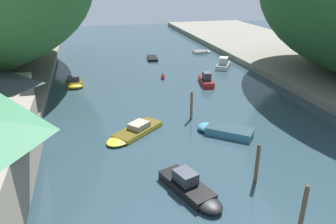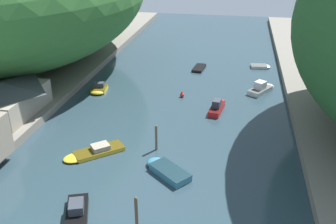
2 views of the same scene
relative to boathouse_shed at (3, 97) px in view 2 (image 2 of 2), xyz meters
name	(u,v)px [view 2 (image 2 of 2)]	position (x,y,z in m)	size (l,w,h in m)	color
water_surface	(170,118)	(19.50, 4.27, -3.00)	(130.00, 130.00, 0.00)	#283D47
boathouse_shed	(3,97)	(0.00, 0.00, 0.00)	(8.07, 10.27, 3.91)	gray
boat_far_right_bank	(94,152)	(13.27, -5.53, -2.72)	(6.09, 5.61, 0.89)	gold
boat_small_dinghy	(217,106)	(25.10, 7.64, -2.49)	(2.08, 5.28, 1.67)	red
boat_open_rowboat	(262,88)	(30.96, 15.04, -2.49)	(4.30, 5.33, 1.72)	white
boat_moored_right	(77,218)	(15.61, -15.33, -2.57)	(3.40, 5.76, 1.37)	black
boat_navy_launch	(99,89)	(7.88, 10.58, -2.61)	(2.40, 3.51, 1.26)	gold
boat_mid_channel	(166,169)	(21.24, -7.34, -2.66)	(5.17, 4.73, 0.68)	teal
boat_cabin_cruiser	(200,67)	(21.01, 23.60, -2.80)	(2.18, 4.88, 0.41)	black
boat_near_quay	(261,66)	(31.21, 25.87, -2.77)	(3.45, 2.21, 0.46)	white
mooring_post_second	(136,212)	(20.46, -14.99, -1.53)	(0.26, 0.26, 2.93)	brown
mooring_post_fourth	(156,138)	(19.46, -3.43, -1.53)	(0.27, 0.27, 2.92)	brown
channel_buoy_near	(182,95)	(19.95, 10.94, -2.64)	(0.61, 0.61, 0.92)	red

